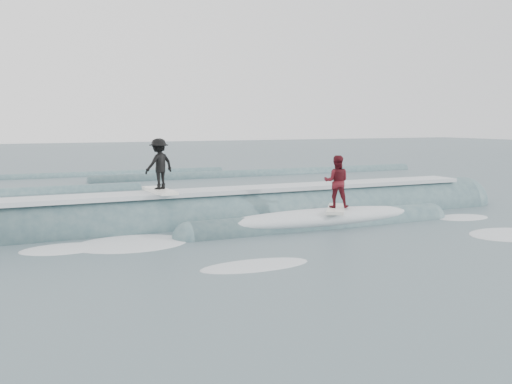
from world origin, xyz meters
name	(u,v)px	position (x,y,z in m)	size (l,w,h in m)	color
ground	(289,238)	(0.00, 0.00, 0.00)	(160.00, 160.00, 0.00)	#435862
breaking_wave	(255,220)	(0.27, 3.02, 0.05)	(21.96, 3.85, 2.14)	#3B5A63
surfer_black	(159,166)	(-2.96, 3.35, 1.97)	(1.21, 2.03, 1.73)	white
surfer_red	(336,184)	(2.34, 1.15, 1.36)	(1.59, 1.96, 1.81)	white
whitewater	(309,240)	(0.42, -0.46, 0.00)	(15.77, 5.53, 0.10)	silver
far_swells	(114,182)	(-1.73, 17.65, 0.00)	(42.03, 8.65, 0.80)	#3B5A63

